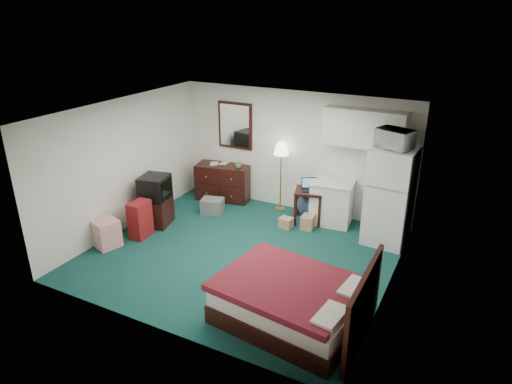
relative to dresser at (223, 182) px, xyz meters
The scene contains 25 objects.
floor 2.54m from the dresser, 52.11° to the right, with size 5.00×4.50×0.01m, color black.
ceiling 3.27m from the dresser, 52.11° to the right, with size 5.00×4.50×0.01m, color silver.
walls 2.65m from the dresser, 52.11° to the right, with size 5.01×4.51×2.50m.
mirror 1.29m from the dresser, 51.48° to the left, with size 0.80×0.06×1.00m, color white, non-canonical shape.
upper_cabinets 3.37m from the dresser, ahead, with size 1.50×0.35×0.70m, color white, non-canonical shape.
headboard 5.15m from the dresser, 39.04° to the right, with size 0.06×1.56×1.00m, color black, non-canonical shape.
dresser is the anchor object (origin of this frame).
floor_lamp 1.40m from the dresser, ahead, with size 0.32×0.32×1.47m, color #B99445, non-canonical shape.
desk 2.11m from the dresser, ahead, with size 0.53×0.53×0.68m, color black, non-canonical shape.
exercise_ball 2.08m from the dresser, ahead, with size 0.56×0.56×0.56m, color navy.
kitchen_counter 2.53m from the dresser, ahead, with size 0.77×0.59×0.84m, color white, non-canonical shape.
fridge 3.72m from the dresser, ahead, with size 0.74×0.74×1.79m, color white, non-canonical shape.
bed 4.43m from the dresser, 47.05° to the right, with size 1.86×1.45×0.59m, color #421015, non-canonical shape.
tv_stand 1.79m from the dresser, 107.36° to the right, with size 0.54×0.58×0.54m, color black, non-canonical shape.
suitcase 2.30m from the dresser, 101.13° to the right, with size 0.27×0.43×0.70m, color maroon, non-canonical shape.
retail_box 2.93m from the dresser, 104.63° to the right, with size 0.40×0.40×0.50m, color silver, non-canonical shape.
file_bin 0.81m from the dresser, 76.69° to the right, with size 0.44×0.33×0.31m, color slate, non-canonical shape.
cardboard_box_a 1.97m from the dresser, 20.45° to the right, with size 0.24×0.21×0.21m, color tan, non-canonical shape.
cardboard_box_b 2.29m from the dresser, 13.35° to the right, with size 0.23×0.27×0.27m, color tan, non-canonical shape.
laptop 2.17m from the dresser, ahead, with size 0.32×0.26×0.22m, color black, non-canonical shape.
crt_tv 1.81m from the dresser, 106.83° to the right, with size 0.51×0.55×0.47m, color black, non-canonical shape.
microwave 3.99m from the dresser, ahead, with size 0.59×0.33×0.40m, color white.
book_a 0.60m from the dresser, 168.45° to the right, with size 0.18×0.02×0.24m, color tan.
book_b 0.53m from the dresser, 142.75° to the left, with size 0.17×0.02×0.23m, color tan.
mug 0.61m from the dresser, ahead, with size 0.14×0.11×0.14m, color #518842.
Camera 1 is at (3.43, -6.08, 4.03)m, focal length 32.00 mm.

